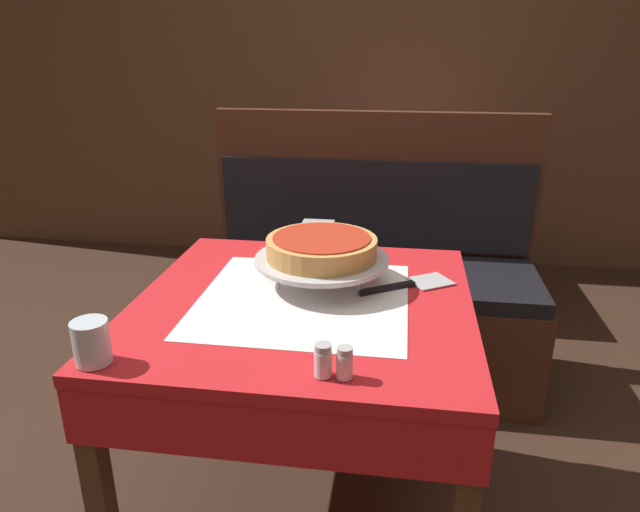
# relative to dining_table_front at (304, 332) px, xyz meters

# --- Properties ---
(dining_table_front) EXTENTS (0.87, 0.87, 0.73)m
(dining_table_front) POSITION_rel_dining_table_front_xyz_m (0.00, 0.00, 0.00)
(dining_table_front) COLOR red
(dining_table_front) RESTS_ON ground_plane
(dining_table_rear) EXTENTS (0.77, 0.77, 0.72)m
(dining_table_rear) POSITION_rel_dining_table_front_xyz_m (0.28, 1.74, -0.01)
(dining_table_rear) COLOR red
(dining_table_rear) RESTS_ON ground_plane
(booth_bench) EXTENTS (1.36, 0.54, 1.09)m
(booth_bench) POSITION_rel_dining_table_front_xyz_m (0.12, 0.86, -0.30)
(booth_bench) COLOR #4C2819
(booth_bench) RESTS_ON ground_plane
(back_wall_panel) EXTENTS (6.00, 0.04, 2.40)m
(back_wall_panel) POSITION_rel_dining_table_front_xyz_m (0.00, 2.31, 0.57)
(back_wall_panel) COLOR brown
(back_wall_panel) RESTS_ON ground_plane
(pizza_pan_stand) EXTENTS (0.37, 0.37, 0.08)m
(pizza_pan_stand) POSITION_rel_dining_table_front_xyz_m (0.03, 0.11, 0.17)
(pizza_pan_stand) COLOR #ADADB2
(pizza_pan_stand) RESTS_ON dining_table_front
(deep_dish_pizza) EXTENTS (0.30, 0.30, 0.06)m
(deep_dish_pizza) POSITION_rel_dining_table_front_xyz_m (0.03, 0.11, 0.21)
(deep_dish_pizza) COLOR tan
(deep_dish_pizza) RESTS_ON pizza_pan_stand
(pizza_server) EXTENTS (0.27, 0.20, 0.01)m
(pizza_server) POSITION_rel_dining_table_front_xyz_m (0.27, 0.12, 0.10)
(pizza_server) COLOR #BCBCC1
(pizza_server) RESTS_ON dining_table_front
(water_glass_near) EXTENTS (0.08, 0.08, 0.09)m
(water_glass_near) POSITION_rel_dining_table_front_xyz_m (-0.38, -0.38, 0.15)
(water_glass_near) COLOR silver
(water_glass_near) RESTS_ON dining_table_front
(salt_shaker) EXTENTS (0.04, 0.04, 0.07)m
(salt_shaker) POSITION_rel_dining_table_front_xyz_m (0.10, -0.36, 0.14)
(salt_shaker) COLOR silver
(salt_shaker) RESTS_ON dining_table_front
(pepper_shaker) EXTENTS (0.03, 0.03, 0.07)m
(pepper_shaker) POSITION_rel_dining_table_front_xyz_m (0.15, -0.36, 0.13)
(pepper_shaker) COLOR silver
(pepper_shaker) RESTS_ON dining_table_front
(napkin_holder) EXTENTS (0.10, 0.05, 0.09)m
(napkin_holder) POSITION_rel_dining_table_front_xyz_m (-0.02, 0.39, 0.15)
(napkin_holder) COLOR #B2B2B7
(napkin_holder) RESTS_ON dining_table_front
(condiment_caddy) EXTENTS (0.14, 0.14, 0.17)m
(condiment_caddy) POSITION_rel_dining_table_front_xyz_m (0.33, 1.63, 0.14)
(condiment_caddy) COLOR black
(condiment_caddy) RESTS_ON dining_table_rear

